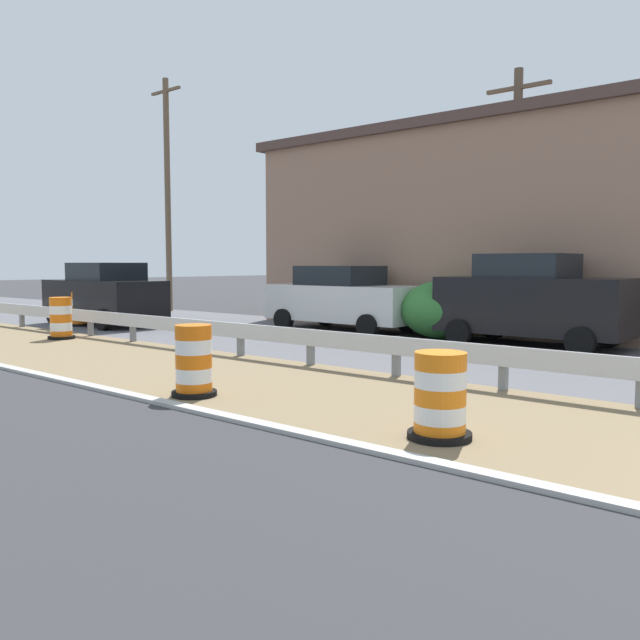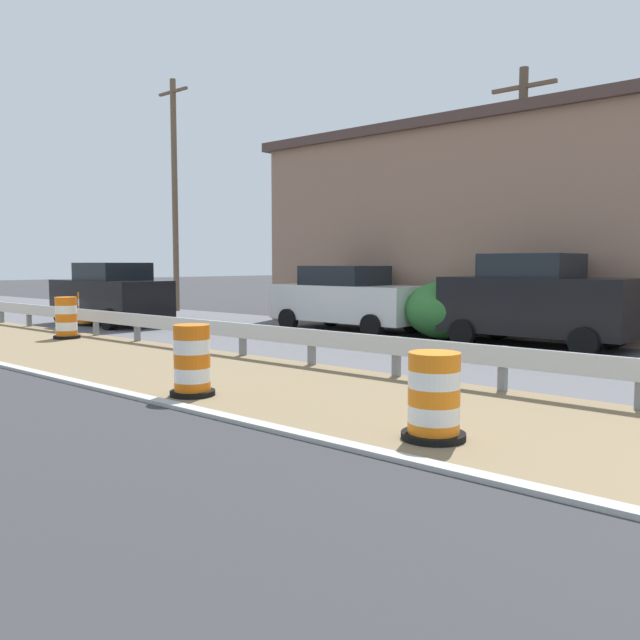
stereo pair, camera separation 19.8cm
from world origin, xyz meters
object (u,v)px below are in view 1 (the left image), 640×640
Objects in this scene: car_trailing_far_lane at (104,294)px; utility_pole_near at (516,198)px; traffic_barrel_close at (194,364)px; traffic_barrel_mid at (61,320)px; traffic_barrel_nearest at (440,400)px; utility_pole_mid at (168,192)px; car_trailing_near_lane at (533,300)px; traffic_barrel_far at (79,311)px; car_distant_a at (344,298)px.

utility_pole_near is (5.68, -11.26, 2.75)m from car_trailing_far_lane.
traffic_barrel_close is 11.56m from utility_pole_near.
traffic_barrel_close is at bearing -106.37° from traffic_barrel_mid.
utility_pole_near reaches higher than traffic_barrel_nearest.
traffic_barrel_close is 18.81m from utility_pole_mid.
car_trailing_near_lane is (8.75, 2.55, 0.66)m from traffic_barrel_nearest.
car_trailing_far_lane is (5.41, 11.19, 0.52)m from traffic_barrel_close.
car_trailing_near_lane is 16.83m from utility_pole_mid.
traffic_barrel_far is 8.12m from utility_pole_mid.
car_trailing_near_lane is 0.61× the size of utility_pole_near.
utility_pole_mid is (5.97, 3.30, 4.41)m from traffic_barrel_far.
car_trailing_near_lane reaches higher than car_distant_a.
traffic_barrel_close is at bearing -99.00° from car_trailing_near_lane.
car_trailing_far_lane is 0.63× the size of utility_pole_near.
utility_pole_near reaches higher than traffic_barrel_close.
traffic_barrel_far is at bearing 67.71° from traffic_barrel_close.
car_trailing_far_lane reaches higher than traffic_barrel_far.
car_distant_a is at bearing -60.43° from traffic_barrel_far.
car_trailing_near_lane is 3.65m from utility_pole_near.
car_distant_a is (8.91, 4.16, 0.48)m from traffic_barrel_close.
traffic_barrel_nearest is at bearing -106.02° from traffic_barrel_far.
traffic_barrel_mid is 1.02× the size of traffic_barrel_far.
traffic_barrel_close is 0.15× the size of utility_pole_near.
car_trailing_far_lane is at bearing -26.13° from traffic_barrel_far.
traffic_barrel_mid reaches higher than traffic_barrel_close.
utility_pole_near is (11.09, -0.07, 3.27)m from traffic_barrel_close.
car_trailing_far_lane is at bearing -163.82° from car_trailing_near_lane.
utility_pole_near is at bearing 124.42° from car_trailing_near_lane.
car_trailing_far_lane reaches higher than traffic_barrel_mid.
utility_pole_near is at bearing 20.10° from traffic_barrel_nearest.
utility_pole_near reaches higher than traffic_barrel_mid.
traffic_barrel_nearest is 0.22× the size of car_trailing_far_lane.
utility_pole_mid is at bearing 91.54° from utility_pole_near.
utility_pole_mid is (10.69, 14.83, 4.42)m from traffic_barrel_close.
car_distant_a is at bearing -34.79° from traffic_barrel_mid.
traffic_barrel_nearest is 4.04m from traffic_barrel_close.
car_trailing_near_lane is at bearing -57.24° from traffic_barrel_mid.
car_trailing_far_lane is at bearing 71.29° from traffic_barrel_nearest.
traffic_barrel_close is (-0.25, 4.04, 0.04)m from traffic_barrel_nearest.
traffic_barrel_nearest is at bearing -73.38° from car_trailing_near_lane.
traffic_barrel_mid is at bearing 132.79° from car_trailing_far_lane.
traffic_barrel_mid is at bearing -146.89° from car_trailing_near_lane.
traffic_barrel_mid is at bearing 79.81° from traffic_barrel_nearest.
traffic_barrel_mid is 0.15× the size of utility_pole_near.
traffic_barrel_close is at bearing -112.29° from traffic_barrel_far.
utility_pole_mid reaches higher than traffic_barrel_nearest.
car_trailing_far_lane is at bearing -152.58° from car_distant_a.
traffic_barrel_nearest is 0.21× the size of car_distant_a.
traffic_barrel_far is 0.92m from car_trailing_far_lane.
utility_pole_mid is at bearing 61.05° from traffic_barrel_nearest.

